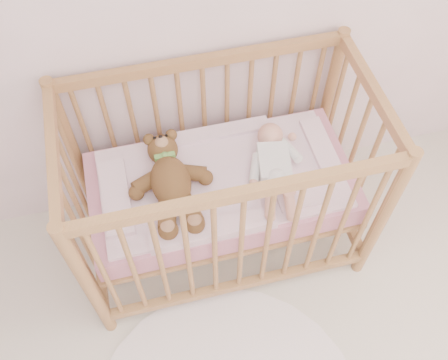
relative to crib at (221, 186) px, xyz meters
name	(u,v)px	position (x,y,z in m)	size (l,w,h in m)	color
crib	(221,186)	(0.00, 0.00, 0.00)	(1.36, 0.76, 1.00)	#B87D4E
mattress	(221,188)	(0.00, 0.00, -0.01)	(1.22, 0.62, 0.13)	pink
blanket	(221,179)	(0.00, 0.00, 0.06)	(1.10, 0.58, 0.06)	#FAACCB
baby	(274,162)	(0.24, -0.02, 0.14)	(0.26, 0.54, 0.13)	white
teddy_bear	(171,182)	(-0.23, -0.02, 0.15)	(0.39, 0.56, 0.15)	brown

